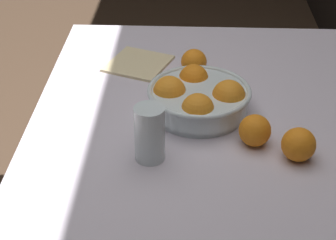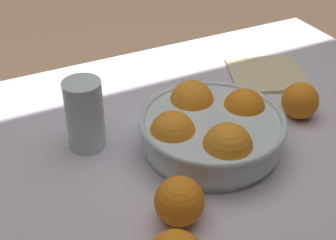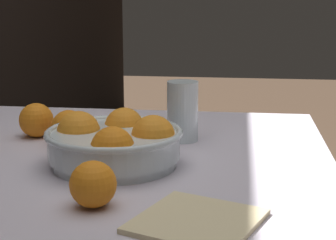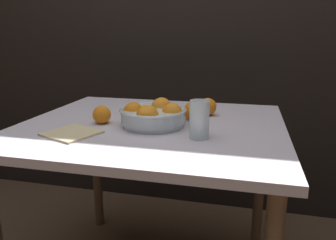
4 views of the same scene
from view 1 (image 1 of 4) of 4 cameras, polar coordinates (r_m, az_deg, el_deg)
dining_table at (r=1.47m, az=4.52°, el=-2.00°), size 1.02×0.90×0.75m
fruit_bowl at (r=1.38m, az=3.11°, el=2.26°), size 0.25×0.25×0.10m
juice_glass at (r=1.21m, az=-1.87°, el=-1.55°), size 0.07×0.07×0.13m
orange_loose_near_bowl at (r=1.25m, az=13.12°, el=-2.44°), size 0.08×0.08×0.08m
orange_loose_front at (r=1.28m, az=8.82°, el=-1.05°), size 0.07×0.07×0.07m
orange_loose_aside at (r=1.56m, az=2.64°, el=5.93°), size 0.07×0.07×0.07m
napkin at (r=1.62m, az=-3.04°, el=5.75°), size 0.21×0.21×0.01m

